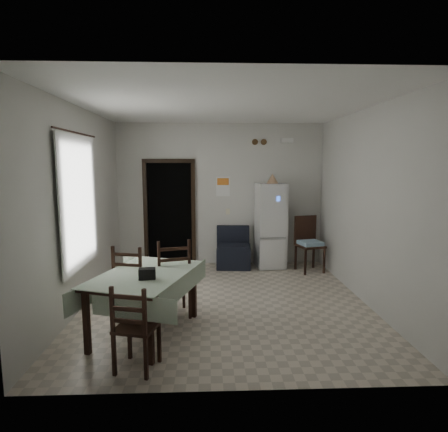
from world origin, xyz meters
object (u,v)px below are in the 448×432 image
corner_chair (310,244)px  dining_table (146,304)px  dining_chair_far_right (172,277)px  navy_seat (234,247)px  dining_chair_far_left (134,281)px  dining_chair_near_head (137,326)px  fridge (270,226)px

corner_chair → dining_table: corner_chair is taller
corner_chair → dining_chair_far_right: dining_chair_far_right is taller
navy_seat → dining_chair_far_right: size_ratio=0.74×
dining_chair_far_left → dining_chair_near_head: (0.29, -1.32, -0.05)m
corner_chair → dining_chair_far_right: 3.19m
corner_chair → dining_chair_far_right: size_ratio=0.98×
dining_chair_far_left → corner_chair: bearing=-131.1°
corner_chair → dining_chair_near_head: (-2.69, -3.40, -0.08)m
dining_chair_far_right → corner_chair: bearing=-156.3°
corner_chair → dining_chair_far_right: bearing=-154.5°
fridge → dining_chair_near_head: fridge is taller
corner_chair → fridge: bearing=139.5°
dining_chair_near_head → navy_seat: bearing=-93.7°
dining_table → dining_chair_far_right: dining_chair_far_right is taller
fridge → navy_seat: bearing=173.4°
navy_seat → dining_chair_near_head: dining_chair_near_head is taller
dining_chair_far_left → fridge: bearing=-118.8°
dining_chair_far_left → navy_seat: bearing=-108.0°
dining_chair_far_left → dining_chair_near_head: bearing=116.2°
dining_table → dining_chair_near_head: (0.04, -0.81, 0.07)m
dining_chair_near_head → dining_table: bearing=-72.6°
corner_chair → dining_chair_far_left: size_ratio=1.04×
navy_seat → fridge: bearing=4.5°
corner_chair → navy_seat: bearing=152.2°
navy_seat → corner_chair: bearing=-9.4°
fridge → navy_seat: size_ratio=2.09×
dining_table → dining_chair_far_right: 0.65m
corner_chair → dining_table: (-2.73, -2.59, -0.15)m
fridge → dining_table: size_ratio=1.15×
fridge → dining_chair_near_head: bearing=-124.4°
corner_chair → dining_table: size_ratio=0.72×
navy_seat → dining_chair_near_head: 3.96m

